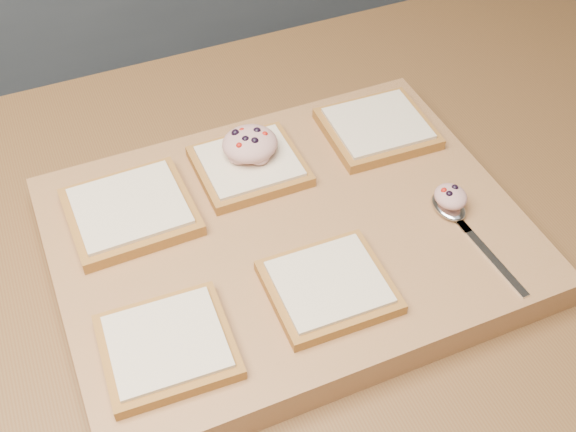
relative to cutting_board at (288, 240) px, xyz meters
The scene contains 9 objects.
cutting_board is the anchor object (origin of this frame).
bread_far_left 0.17m from the cutting_board, 151.33° to the left, with size 0.13×0.12×0.02m.
bread_far_center 0.10m from the cutting_board, 93.25° to the left, with size 0.12×0.11×0.02m.
bread_far_right 0.19m from the cutting_board, 31.98° to the left, with size 0.13×0.12×0.02m.
bread_near_left 0.19m from the cutting_board, 148.94° to the right, with size 0.12×0.11×0.02m.
bread_near_center 0.10m from the cutting_board, 88.12° to the right, with size 0.12×0.11×0.02m.
tuna_salad_dollop 0.12m from the cutting_board, 90.18° to the left, with size 0.06×0.06×0.03m.
spoon 0.18m from the cutting_board, 18.06° to the right, with size 0.03×0.16×0.01m.
spoon_salad 0.18m from the cutting_board, 14.57° to the right, with size 0.03×0.04×0.02m.
Camera 1 is at (-0.20, -0.48, 1.50)m, focal length 45.00 mm.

